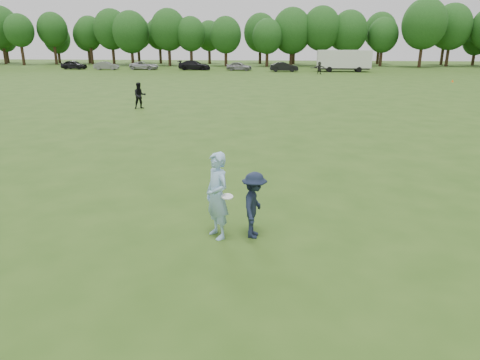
# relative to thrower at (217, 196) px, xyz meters

# --- Properties ---
(ground) EXTENTS (200.00, 200.00, 0.00)m
(ground) POSITION_rel_thrower_xyz_m (-0.11, 0.33, -1.04)
(ground) COLOR #2C4C15
(ground) RESTS_ON ground
(thrower) EXTENTS (0.86, 0.90, 2.08)m
(thrower) POSITION_rel_thrower_xyz_m (0.00, 0.00, 0.00)
(thrower) COLOR #97C1EA
(thrower) RESTS_ON ground
(defender) EXTENTS (0.70, 1.09, 1.60)m
(defender) POSITION_rel_thrower_xyz_m (0.86, 0.09, -0.24)
(defender) COLOR #172034
(defender) RESTS_ON ground
(player_far_a) EXTENTS (1.09, 1.02, 1.78)m
(player_far_a) POSITION_rel_thrower_xyz_m (-8.40, 19.78, -0.15)
(player_far_a) COLOR black
(player_far_a) RESTS_ON ground
(player_far_d) EXTENTS (1.67, 0.78, 1.73)m
(player_far_d) POSITION_rel_thrower_xyz_m (6.49, 54.26, -0.17)
(player_far_d) COLOR #292929
(player_far_d) RESTS_ON ground
(car_a) EXTENTS (4.48, 2.24, 1.47)m
(car_a) POSITION_rel_thrower_xyz_m (-33.60, 61.66, -0.30)
(car_a) COLOR black
(car_a) RESTS_ON ground
(car_b) EXTENTS (4.06, 1.74, 1.30)m
(car_b) POSITION_rel_thrower_xyz_m (-27.58, 60.72, -0.39)
(car_b) COLOR slate
(car_b) RESTS_ON ground
(car_c) EXTENTS (4.92, 2.65, 1.31)m
(car_c) POSITION_rel_thrower_xyz_m (-21.49, 61.65, -0.38)
(car_c) COLOR #B1B1B6
(car_c) RESTS_ON ground
(car_d) EXTENTS (5.25, 2.22, 1.51)m
(car_d) POSITION_rel_thrower_xyz_m (-13.08, 61.62, -0.28)
(car_d) COLOR black
(car_d) RESTS_ON ground
(car_e) EXTENTS (4.19, 2.09, 1.37)m
(car_e) POSITION_rel_thrower_xyz_m (-5.66, 60.89, -0.35)
(car_e) COLOR gray
(car_e) RESTS_ON ground
(car_f) EXTENTS (4.45, 1.90, 1.43)m
(car_f) POSITION_rel_thrower_xyz_m (1.46, 58.97, -0.32)
(car_f) COLOR black
(car_f) RESTS_ON ground
(field_cone) EXTENTS (0.28, 0.28, 0.30)m
(field_cone) POSITION_rel_thrower_xyz_m (20.78, 43.06, -0.89)
(field_cone) COLOR orange
(field_cone) RESTS_ON ground
(disc_in_play) EXTENTS (0.32, 0.32, 0.08)m
(disc_in_play) POSITION_rel_thrower_xyz_m (0.27, -0.23, 0.07)
(disc_in_play) COLOR white
(disc_in_play) RESTS_ON ground
(cargo_trailer) EXTENTS (9.00, 2.75, 3.20)m
(cargo_trailer) POSITION_rel_thrower_xyz_m (10.54, 59.79, 0.74)
(cargo_trailer) COLOR white
(cargo_trailer) RESTS_ON ground
(treeline) EXTENTS (130.35, 18.39, 11.74)m
(treeline) POSITION_rel_thrower_xyz_m (2.70, 77.23, 5.22)
(treeline) COLOR #332114
(treeline) RESTS_ON ground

